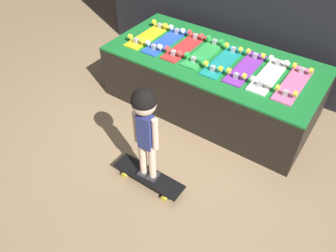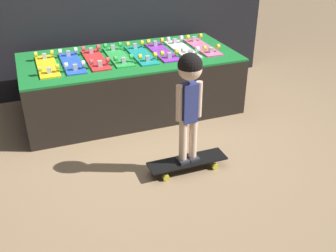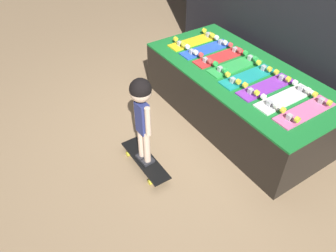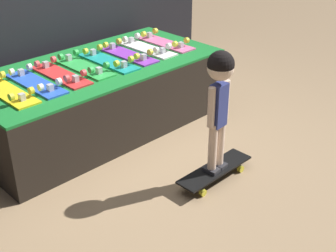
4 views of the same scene
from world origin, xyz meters
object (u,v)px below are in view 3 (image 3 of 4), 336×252
Objects in this scene: skateboard_purple_on_rack at (266,86)px; skateboard_green_on_rack at (235,65)px; skateboard_white_on_rack at (285,98)px; skateboard_pink_on_rack at (305,111)px; skateboard_red_on_rack at (220,56)px; skateboard_on_floor at (145,161)px; skateboard_blue_on_rack at (206,48)px; skateboard_teal_on_rack at (248,76)px; child at (142,107)px; skateboard_yellow_on_rack at (194,41)px.

skateboard_green_on_rack is at bearing 177.93° from skateboard_purple_on_rack.
skateboard_pink_on_rack is (0.23, -0.00, 0.00)m from skateboard_white_on_rack.
skateboard_red_on_rack is 1.43m from skateboard_on_floor.
skateboard_green_on_rack is at bearing 179.24° from skateboard_pink_on_rack.
skateboard_blue_on_rack and skateboard_red_on_rack have the same top height.
skateboard_purple_on_rack is (0.23, 0.02, 0.00)m from skateboard_teal_on_rack.
child is at bearing -70.00° from skateboard_red_on_rack.
skateboard_pink_on_rack is 0.71× the size of child.
skateboard_white_on_rack is at bearing 2.81° from skateboard_teal_on_rack.
skateboard_red_on_rack and skateboard_white_on_rack have the same top height.
child is at bearing -100.85° from skateboard_purple_on_rack.
skateboard_red_on_rack is 1.00× the size of skateboard_teal_on_rack.
skateboard_on_floor is (-0.47, -1.25, -0.54)m from skateboard_white_on_rack.
skateboard_teal_on_rack is at bearing -7.95° from skateboard_green_on_rack.
skateboard_pink_on_rack is 0.98× the size of skateboard_on_floor.
skateboard_pink_on_rack is at bearing 56.24° from child.
child is (-0.00, 0.00, 0.65)m from skateboard_on_floor.
skateboard_blue_on_rack is at bearing -179.50° from skateboard_purple_on_rack.
skateboard_red_on_rack and skateboard_teal_on_rack have the same top height.
child reaches higher than skateboard_yellow_on_rack.
skateboard_teal_on_rack is 1.00× the size of skateboard_white_on_rack.
skateboard_white_on_rack is 0.71× the size of child.
skateboard_blue_on_rack is 0.98× the size of skateboard_on_floor.
skateboard_blue_on_rack and skateboard_white_on_rack have the same top height.
skateboard_teal_on_rack is at bearing -0.62° from skateboard_blue_on_rack.
skateboard_teal_on_rack is 0.69m from skateboard_pink_on_rack.
skateboard_teal_on_rack is 0.46m from skateboard_white_on_rack.
skateboard_yellow_on_rack is 1.38m from skateboard_white_on_rack.
skateboard_yellow_on_rack is at bearing -178.97° from skateboard_blue_on_rack.
skateboard_yellow_on_rack is 0.69m from skateboard_green_on_rack.
skateboard_red_on_rack is 0.92m from skateboard_white_on_rack.
skateboard_red_on_rack is at bearing 2.19° from skateboard_yellow_on_rack.
child is at bearing -119.30° from skateboard_pink_on_rack.
skateboard_white_on_rack is (1.38, 0.02, 0.00)m from skateboard_yellow_on_rack.
skateboard_on_floor is at bearing -90.34° from skateboard_teal_on_rack.
skateboard_blue_on_rack is at bearing -179.48° from skateboard_pink_on_rack.
skateboard_green_on_rack is at bearing 95.60° from child.
skateboard_teal_on_rack is (0.92, -0.00, 0.00)m from skateboard_yellow_on_rack.
child is (-0.70, -1.24, 0.11)m from skateboard_pink_on_rack.
skateboard_red_on_rack is at bearing -179.90° from skateboard_white_on_rack.
skateboard_yellow_on_rack and skateboard_purple_on_rack have the same top height.
skateboard_yellow_on_rack and skateboard_pink_on_rack have the same top height.
skateboard_red_on_rack is 0.98× the size of skateboard_on_floor.
skateboard_pink_on_rack is at bearing 1.66° from skateboard_teal_on_rack.
skateboard_green_on_rack is 1.00× the size of skateboard_teal_on_rack.
child reaches higher than skateboard_teal_on_rack.
skateboard_teal_on_rack and skateboard_pink_on_rack have the same top height.
skateboard_white_on_rack is at bearing 64.97° from child.
skateboard_green_on_rack and skateboard_purple_on_rack have the same top height.
skateboard_blue_on_rack is 1.15m from skateboard_white_on_rack.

